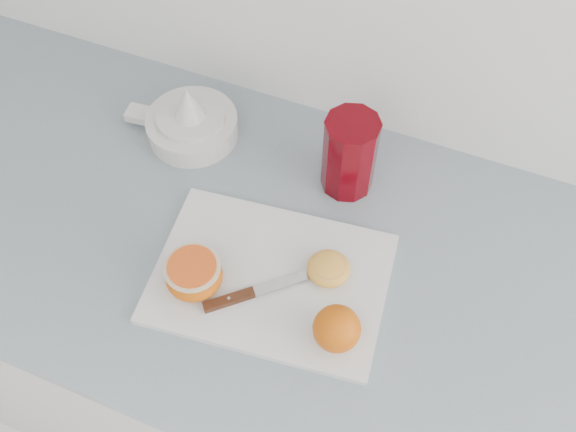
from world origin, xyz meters
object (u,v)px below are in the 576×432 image
Objects in this scene: red_tumbler at (349,157)px; counter at (259,346)px; citrus_juicer at (191,122)px; cutting_board at (271,278)px; half_orange at (194,275)px.

counter is at bearing -124.43° from red_tumbler.
citrus_juicer is 0.29m from red_tumbler.
half_orange reaches higher than cutting_board.
red_tumbler is at bearing 78.78° from cutting_board.
red_tumbler is at bearing 0.14° from citrus_juicer.
counter is 17.40× the size of red_tumbler.
counter is 0.53m from citrus_juicer.
citrus_juicer is (-0.18, 0.16, 0.47)m from counter.
cutting_board is at bearing -101.22° from red_tumbler.
cutting_board reaches higher than counter.
cutting_board is 0.33m from citrus_juicer.
counter is 0.46m from cutting_board.
half_orange is (-0.10, -0.05, 0.03)m from cutting_board.
red_tumbler reaches higher than counter.
red_tumbler is (0.29, 0.00, 0.04)m from citrus_juicer.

